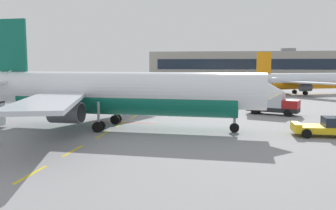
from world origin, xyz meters
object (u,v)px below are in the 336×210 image
Objects in this scene: airliner_foreground at (120,93)px; airliner_mid_left at (304,81)px; catering_truck at (271,103)px; fuel_service_truck at (81,95)px; pushback_tug at (327,127)px.

airliner_foreground reaches higher than airliner_mid_left.
fuel_service_truck is at bearing 166.45° from catering_truck.
pushback_tug is 0.23× the size of airliner_mid_left.
pushback_tug is 15.42m from catering_truck.
airliner_foreground is at bearing -57.56° from fuel_service_truck.
airliner_foreground is at bearing 177.56° from pushback_tug.
fuel_service_truck is (-35.16, 22.55, 0.74)m from pushback_tug.
airliner_mid_left is at bearing 72.51° from catering_truck.
pushback_tug is 0.81× the size of catering_truck.
pushback_tug is at bearing -76.24° from catering_truck.
airliner_foreground is at bearing -141.61° from catering_truck.
pushback_tug is 51.46m from airliner_mid_left.
catering_truck is 32.39m from fuel_service_truck.
catering_truck is at bearing 38.39° from airliner_foreground.
airliner_mid_left is (29.04, 49.93, -0.82)m from airliner_foreground.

